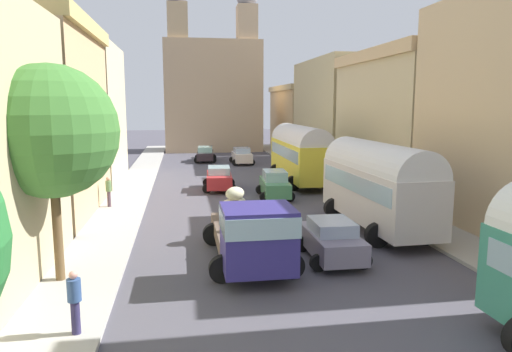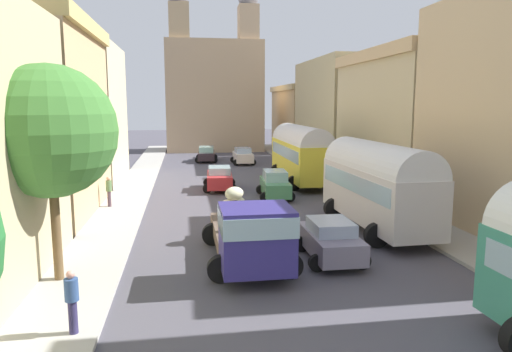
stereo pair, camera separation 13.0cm
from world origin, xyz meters
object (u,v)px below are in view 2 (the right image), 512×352
at_px(cargo_truck_0, 250,231).
at_px(car_1, 206,154).
at_px(car_2, 331,240).
at_px(pedestrian_2, 109,190).
at_px(parked_bus_1, 377,182).
at_px(car_4, 243,156).
at_px(pedestrian_0, 72,300).
at_px(car_0, 219,178).
at_px(car_3, 275,184).
at_px(parked_bus_2, 300,151).

relative_size(cargo_truck_0, car_1, 1.59).
bearing_deg(car_2, pedestrian_2, 132.95).
bearing_deg(pedestrian_2, car_1, 73.18).
bearing_deg(parked_bus_1, pedestrian_2, 153.63).
relative_size(car_4, pedestrian_2, 2.12).
bearing_deg(pedestrian_0, pedestrian_2, 95.15).
bearing_deg(car_0, car_4, 76.33).
xyz_separation_m(car_3, pedestrian_2, (-9.62, -1.67, 0.22)).
bearing_deg(pedestrian_2, parked_bus_2, 29.06).
bearing_deg(car_0, car_1, 90.35).
xyz_separation_m(car_0, car_3, (3.17, -3.28, 0.04)).
relative_size(parked_bus_1, car_0, 2.09).
xyz_separation_m(car_2, pedestrian_0, (-8.09, -4.77, 0.24)).
relative_size(cargo_truck_0, car_3, 1.72).
bearing_deg(parked_bus_2, car_0, -161.63).
height_order(car_3, pedestrian_2, pedestrian_2).
xyz_separation_m(car_0, car_1, (-0.10, 16.09, -0.04)).
bearing_deg(parked_bus_2, pedestrian_2, -150.94).
height_order(car_0, car_3, car_3).
xyz_separation_m(car_0, pedestrian_2, (-6.46, -4.95, 0.26)).
bearing_deg(car_3, car_0, 133.99).
distance_m(parked_bus_1, car_3, 8.73).
distance_m(cargo_truck_0, car_2, 3.13).
distance_m(car_1, car_3, 19.64).
distance_m(parked_bus_1, pedestrian_2, 14.34).
xyz_separation_m(car_3, car_4, (0.10, 16.74, -0.04)).
relative_size(cargo_truck_0, pedestrian_0, 3.97).
bearing_deg(car_2, car_0, 101.17).
xyz_separation_m(cargo_truck_0, car_4, (3.36, 28.90, -0.52)).
bearing_deg(car_1, parked_bus_2, -66.28).
distance_m(car_2, car_4, 28.54).
height_order(parked_bus_1, car_4, parked_bus_1).
distance_m(car_0, car_1, 16.09).
distance_m(car_4, pedestrian_0, 34.34).
distance_m(parked_bus_2, cargo_truck_0, 18.55).
height_order(car_3, car_4, car_3).
bearing_deg(pedestrian_2, car_0, 37.46).
bearing_deg(cargo_truck_0, car_3, 75.03).
relative_size(parked_bus_1, car_4, 2.14).
bearing_deg(pedestrian_0, car_0, 75.55).
xyz_separation_m(car_0, car_2, (2.98, -15.08, -0.03)).
bearing_deg(cargo_truck_0, parked_bus_2, 70.55).
bearing_deg(car_2, cargo_truck_0, -173.24).
distance_m(car_0, pedestrian_2, 8.14).
bearing_deg(car_2, car_1, 95.64).
height_order(parked_bus_1, parked_bus_2, parked_bus_2).
height_order(cargo_truck_0, car_3, cargo_truck_0).
bearing_deg(car_4, parked_bus_1, -82.92).
bearing_deg(car_2, parked_bus_1, 48.36).
relative_size(parked_bus_1, cargo_truck_0, 1.19).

